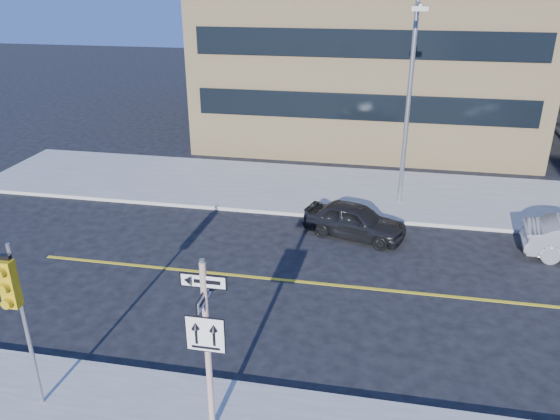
% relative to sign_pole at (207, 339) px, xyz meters
% --- Properties ---
extents(ground, '(120.00, 120.00, 0.00)m').
position_rel_sign_pole_xyz_m(ground, '(0.00, 2.51, -2.44)').
color(ground, black).
rests_on(ground, ground).
extents(sign_pole, '(0.92, 0.92, 4.06)m').
position_rel_sign_pole_xyz_m(sign_pole, '(0.00, 0.00, 0.00)').
color(sign_pole, silver).
rests_on(sign_pole, near_sidewalk).
extents(traffic_signal, '(0.32, 0.45, 4.00)m').
position_rel_sign_pole_xyz_m(traffic_signal, '(-4.00, -0.15, 0.59)').
color(traffic_signal, gray).
rests_on(traffic_signal, near_sidewalk).
extents(parked_car_a, '(2.55, 4.06, 1.29)m').
position_rel_sign_pole_xyz_m(parked_car_a, '(2.32, 10.15, -1.79)').
color(parked_car_a, black).
rests_on(parked_car_a, ground).
extents(streetlight_a, '(0.55, 2.25, 8.00)m').
position_rel_sign_pole_xyz_m(streetlight_a, '(4.00, 13.27, 2.32)').
color(streetlight_a, gray).
rests_on(streetlight_a, far_sidewalk).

